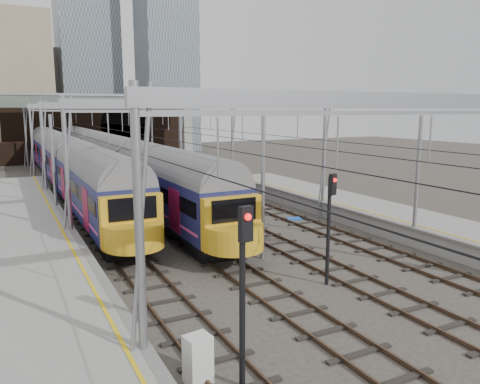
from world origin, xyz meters
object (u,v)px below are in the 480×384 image
signal_near_left (243,276)px  relay_cabinet (198,359)px  signal_near_centre (330,216)px  train_second (63,160)px  train_main (95,153)px

signal_near_left → relay_cabinet: (-0.97, 0.79, -2.45)m
signal_near_centre → relay_cabinet: 8.94m
signal_near_centre → relay_cabinet: (-7.56, -4.15, -2.33)m
relay_cabinet → train_second: bearing=79.4°
train_main → relay_cabinet: train_main is taller
signal_near_left → train_main: bearing=74.5°
signal_near_centre → signal_near_left: bearing=-164.7°
signal_near_left → signal_near_centre: (6.59, 4.94, -0.12)m
train_main → signal_near_left: train_main is taller
relay_cabinet → train_main: bearing=74.2°
signal_near_left → signal_near_centre: size_ratio=1.05×
train_second → relay_cabinet: size_ratio=38.29×
relay_cabinet → signal_near_left: bearing=-48.1°
train_main → signal_near_centre: train_main is taller
train_main → train_second: bearing=-123.7°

